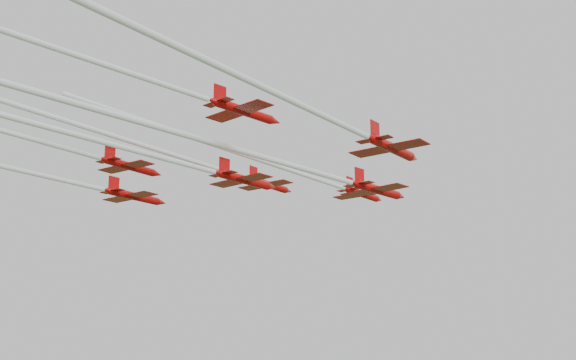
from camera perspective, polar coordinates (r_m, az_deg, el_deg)
The scene contains 8 objects.
jet_lead at distance 103.40m, azimuth 1.13°, elevation 0.47°, with size 9.83×62.54×2.65m.
jet_row2_left at distance 99.21m, azimuth -6.70°, elevation 1.24°, with size 8.87×58.43×2.63m.
jet_row2_right at distance 84.25m, azimuth 0.13°, elevation 1.22°, with size 15.79×66.12×2.82m.
jet_row3_left at distance 102.45m, azimuth -16.32°, elevation -0.26°, with size 9.42×48.16×2.78m.
jet_row3_mid at distance 84.57m, azimuth -11.16°, elevation 2.07°, with size 12.83×63.61×2.74m.
jet_row3_right at distance 70.98m, azimuth 3.56°, elevation 4.75°, with size 9.00×52.17×2.66m.
jet_row4_left at distance 82.79m, azimuth -20.71°, elevation 3.39°, with size 8.01×60.19×2.38m.
jet_row4_right at distance 64.31m, azimuth -16.27°, elevation 9.43°, with size 15.85×66.30×2.38m.
Camera 1 is at (55.12, -84.50, 36.23)m, focal length 45.00 mm.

